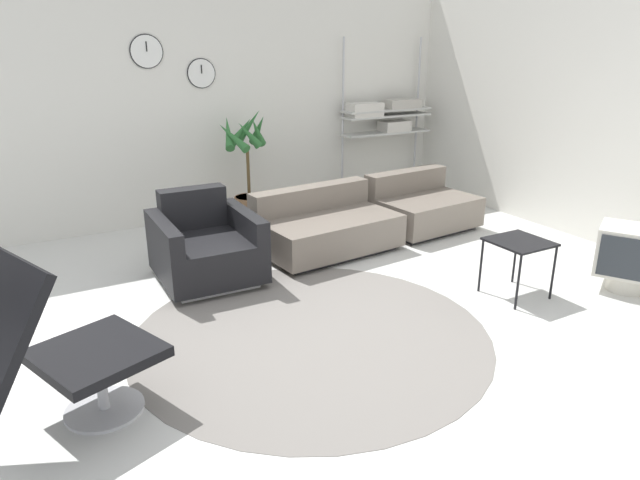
{
  "coord_description": "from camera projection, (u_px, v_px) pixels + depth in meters",
  "views": [
    {
      "loc": [
        -1.86,
        -3.29,
        2.0
      ],
      "look_at": [
        0.17,
        0.31,
        0.55
      ],
      "focal_mm": 32.0,
      "sensor_mm": 36.0,
      "label": 1
    }
  ],
  "objects": [
    {
      "name": "wall_right",
      "position": [
        639.0,
        108.0,
        5.36
      ],
      "size": [
        0.06,
        12.0,
        2.8
      ],
      "color": "silver",
      "rests_on": "ground_plane"
    },
    {
      "name": "lounge_chair",
      "position": [
        18.0,
        331.0,
        2.77
      ],
      "size": [
        1.21,
        0.92,
        1.12
      ],
      "rotation": [
        0.0,
        0.0,
        -1.21
      ],
      "color": "#BCBCC1",
      "rests_on": "ground_plane"
    },
    {
      "name": "couch_second",
      "position": [
        421.0,
        208.0,
        6.37
      ],
      "size": [
        1.14,
        0.91,
        0.61
      ],
      "rotation": [
        0.0,
        0.0,
        3.23
      ],
      "color": "black",
      "rests_on": "ground_plane"
    },
    {
      "name": "round_rug",
      "position": [
        311.0,
        334.0,
        4.1
      ],
      "size": [
        2.56,
        2.56,
        0.01
      ],
      "color": "slate",
      "rests_on": "ground_plane"
    },
    {
      "name": "armchair_red",
      "position": [
        205.0,
        249.0,
        4.97
      ],
      "size": [
        0.85,
        0.91,
        0.76
      ],
      "rotation": [
        0.0,
        0.0,
        3.12
      ],
      "color": "silver",
      "rests_on": "ground_plane"
    },
    {
      "name": "crt_television",
      "position": [
        631.0,
        256.0,
        4.74
      ],
      "size": [
        0.62,
        0.66,
        0.55
      ],
      "rotation": [
        0.0,
        0.0,
        2.08
      ],
      "color": "beige",
      "rests_on": "ground_plane"
    },
    {
      "name": "couch_low",
      "position": [
        325.0,
        228.0,
        5.68
      ],
      "size": [
        1.41,
        0.93,
        0.61
      ],
      "rotation": [
        0.0,
        0.0,
        3.23
      ],
      "color": "black",
      "rests_on": "ground_plane"
    },
    {
      "name": "shelf_unit",
      "position": [
        385.0,
        115.0,
        7.41
      ],
      "size": [
        1.25,
        0.28,
        2.05
      ],
      "color": "#BCBCC1",
      "rests_on": "ground_plane"
    },
    {
      "name": "side_table",
      "position": [
        519.0,
        247.0,
        4.6
      ],
      "size": [
        0.44,
        0.44,
        0.48
      ],
      "color": "black",
      "rests_on": "ground_plane"
    },
    {
      "name": "wall_back",
      "position": [
        183.0,
        98.0,
        6.31
      ],
      "size": [
        12.0,
        0.09,
        2.8
      ],
      "color": "silver",
      "rests_on": "ground_plane"
    },
    {
      "name": "ground_plane",
      "position": [
        320.0,
        326.0,
        4.23
      ],
      "size": [
        12.0,
        12.0,
        0.0
      ],
      "primitive_type": "plane",
      "color": "silver"
    },
    {
      "name": "potted_plant",
      "position": [
        248.0,
        177.0,
        6.45
      ],
      "size": [
        0.56,
        0.6,
        1.3
      ],
      "color": "brown",
      "rests_on": "ground_plane"
    }
  ]
}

